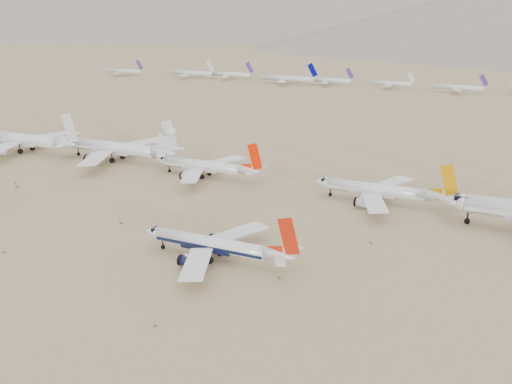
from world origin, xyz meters
TOP-DOWN VIEW (x-y plane):
  - ground at (0.00, 0.00)m, footprint 7000.00×7000.00m
  - main_airliner at (6.64, 4.37)m, footprint 40.14×39.21m
  - row2_gold_tail at (32.74, 64.15)m, footprint 42.52×41.58m
  - row2_orange_tail at (-31.69, 65.85)m, footprint 41.48×40.58m
  - row2_white_trijet at (-75.16, 71.09)m, footprint 53.36×52.15m
  - row2_white_twin at (-120.82, 66.40)m, footprint 53.10×51.96m
  - distant_storage_row at (20.71, 336.31)m, footprint 630.50×59.91m
  - desert_scrub at (-0.11, -27.07)m, footprint 261.14×121.67m

SIDE VIEW (x-z plane):
  - ground at x=0.00m, z-range 0.00..0.00m
  - desert_scrub at x=-0.11m, z-range -0.03..0.60m
  - main_airliner at x=6.64m, z-range -3.19..10.98m
  - row2_orange_tail at x=-31.69m, z-range -3.25..11.55m
  - row2_gold_tail at x=32.74m, z-range -3.34..11.80m
  - distant_storage_row at x=20.71m, z-range -3.66..12.65m
  - row2_white_twin at x=-120.82m, z-range -4.15..14.83m
  - row2_white_trijet at x=-75.16m, z-range -3.98..14.93m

